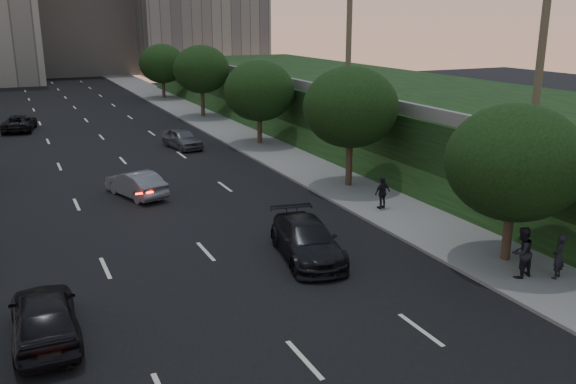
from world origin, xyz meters
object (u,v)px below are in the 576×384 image
sedan_mid_left (136,184)px  sedan_near_right (307,240)px  sedan_near_left (44,316)px  pedestrian_a (559,256)px  pedestrian_c (382,193)px  sedan_far_left (19,123)px  pedestrian_b (522,252)px  sedan_far_right (182,139)px

sedan_mid_left → sedan_near_right: size_ratio=0.82×
sedan_near_left → sedan_mid_left: (5.55, 13.97, -0.10)m
sedan_mid_left → pedestrian_a: bearing=105.7°
sedan_near_left → pedestrian_c: size_ratio=2.91×
sedan_far_left → sedan_near_right: sedan_near_right is taller
sedan_far_left → pedestrian_b: 43.14m
sedan_near_left → sedan_far_left: bearing=-90.0°
sedan_near_left → sedan_far_right: bearing=-113.0°
sedan_near_left → pedestrian_c: bearing=-157.6°
sedan_mid_left → sedan_far_right: 12.38m
sedan_mid_left → pedestrian_a: 20.88m
sedan_near_left → pedestrian_a: (17.09, -3.43, 0.18)m
pedestrian_a → sedan_far_left: bearing=-93.2°
sedan_mid_left → sedan_far_right: bearing=-134.8°
sedan_far_right → pedestrian_b: 28.20m
sedan_near_left → pedestrian_b: pedestrian_b is taller
sedan_far_right → pedestrian_b: bearing=-89.8°
sedan_near_right → sedan_far_right: sedan_near_right is taller
sedan_near_left → pedestrian_a: size_ratio=2.82×
pedestrian_a → pedestrian_c: 9.74m
pedestrian_a → pedestrian_b: 1.32m
sedan_far_right → pedestrian_c: 19.37m
sedan_near_left → pedestrian_a: pedestrian_a is taller
sedan_mid_left → sedan_near_right: bearing=92.9°
pedestrian_a → pedestrian_b: pedestrian_b is taller
sedan_far_right → pedestrian_b: (4.79, -27.79, 0.39)m
pedestrian_b → pedestrian_c: bearing=-97.6°
sedan_near_right → pedestrian_b: 7.98m
sedan_far_left → sedan_near_right: size_ratio=0.94×
sedan_far_left → sedan_near_right: 36.34m
sedan_far_left → pedestrian_b: size_ratio=2.58×
sedan_far_right → pedestrian_c: size_ratio=2.62×
sedan_near_right → pedestrian_b: (6.03, -5.21, 0.35)m
pedestrian_a → sedan_mid_left: bearing=-81.4°
sedan_far_right → sedan_far_left: bearing=120.1°
pedestrian_b → sedan_far_left: bearing=-76.5°
sedan_far_left → sedan_far_right: size_ratio=1.17×
sedan_far_left → pedestrian_c: 34.86m
pedestrian_a → sedan_far_right: bearing=-103.2°
sedan_near_right → pedestrian_c: pedestrian_c is taller
sedan_far_left → sedan_near_left: bearing=100.0°
sedan_near_right → pedestrian_c: 7.19m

